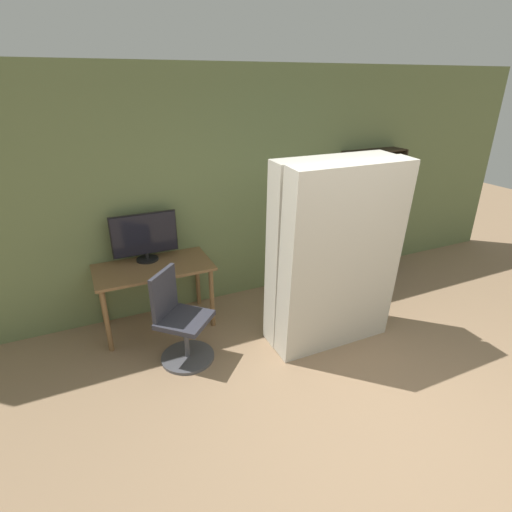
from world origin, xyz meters
name	(u,v)px	position (x,y,z in m)	size (l,w,h in m)	color
ground_plane	(406,437)	(0.00, 0.00, 0.00)	(16.00, 16.00, 0.00)	#937556
wall_back	(258,187)	(0.00, 2.70, 1.35)	(8.00, 0.06, 2.70)	#6B7A4C
desk	(154,275)	(-1.39, 2.35, 0.63)	(1.21, 0.65, 0.73)	brown
monitor	(145,236)	(-1.41, 2.54, 1.00)	(0.69, 0.23, 0.53)	black
office_chair	(180,325)	(-1.30, 1.68, 0.37)	(0.62, 0.62, 0.92)	#4C4C51
bookshelf	(361,214)	(1.49, 2.57, 0.85)	(0.86, 0.28, 1.70)	#2D2319
mattress_near	(342,261)	(0.20, 1.23, 0.95)	(1.24, 0.35, 1.89)	beige
mattress_far	(326,251)	(0.20, 1.51, 0.95)	(1.24, 0.32, 1.89)	beige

